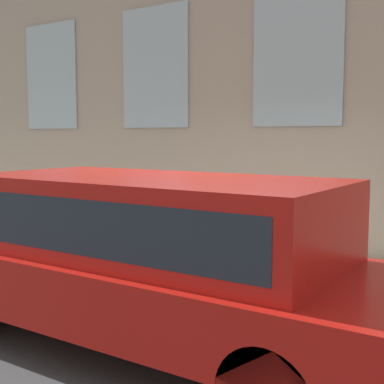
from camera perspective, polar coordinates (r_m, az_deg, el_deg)
ground_plane at (r=6.28m, az=0.60°, el=-11.95°), size 80.00×80.00×0.00m
sidewalk at (r=7.40m, az=6.52°, el=-8.52°), size 2.75×60.00×0.17m
fire_hydrant at (r=6.81m, az=2.24°, el=-5.38°), size 0.32×0.43×0.83m
person at (r=7.47m, az=-2.04°, el=-2.72°), size 0.26×0.17×1.06m
parked_truck_red_near at (r=4.85m, az=-4.85°, el=-6.19°), size 1.81×5.40×1.58m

